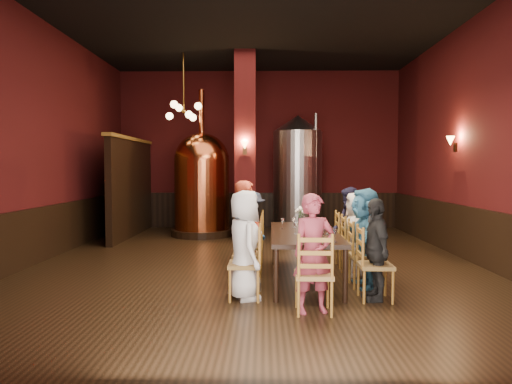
{
  "coord_description": "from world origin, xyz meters",
  "views": [
    {
      "loc": [
        0.15,
        -8.22,
        1.71
      ],
      "look_at": [
        0.0,
        0.2,
        1.27
      ],
      "focal_mm": 32.0,
      "sensor_mm": 36.0,
      "label": 1
    }
  ],
  "objects_px": {
    "person_1": "(247,233)",
    "copper_kettle": "(202,183)",
    "steel_vessel": "(298,174)",
    "dining_table": "(304,236)",
    "person_0": "(245,245)",
    "person_2": "(249,233)",
    "rose_vase": "(301,213)"
  },
  "relations": [
    {
      "from": "person_1",
      "to": "copper_kettle",
      "type": "relative_size",
      "value": 0.42
    },
    {
      "from": "copper_kettle",
      "to": "steel_vessel",
      "type": "relative_size",
      "value": 1.18
    },
    {
      "from": "dining_table",
      "to": "person_0",
      "type": "relative_size",
      "value": 1.69
    },
    {
      "from": "person_2",
      "to": "steel_vessel",
      "type": "height_order",
      "value": "steel_vessel"
    },
    {
      "from": "person_2",
      "to": "person_0",
      "type": "bearing_deg",
      "value": -179.83
    },
    {
      "from": "person_0",
      "to": "person_2",
      "type": "xyz_separation_m",
      "value": [
        0.02,
        1.33,
        -0.03
      ]
    },
    {
      "from": "dining_table",
      "to": "rose_vase",
      "type": "xyz_separation_m",
      "value": [
        0.02,
        0.84,
        0.27
      ]
    },
    {
      "from": "dining_table",
      "to": "rose_vase",
      "type": "height_order",
      "value": "rose_vase"
    },
    {
      "from": "dining_table",
      "to": "person_1",
      "type": "relative_size",
      "value": 1.57
    },
    {
      "from": "person_1",
      "to": "rose_vase",
      "type": "bearing_deg",
      "value": -19.89
    },
    {
      "from": "person_2",
      "to": "steel_vessel",
      "type": "distance_m",
      "value": 5.13
    },
    {
      "from": "person_0",
      "to": "rose_vase",
      "type": "height_order",
      "value": "person_0"
    },
    {
      "from": "person_0",
      "to": "copper_kettle",
      "type": "height_order",
      "value": "copper_kettle"
    },
    {
      "from": "person_1",
      "to": "person_0",
      "type": "bearing_deg",
      "value": -163.54
    },
    {
      "from": "person_1",
      "to": "person_2",
      "type": "height_order",
      "value": "person_1"
    },
    {
      "from": "steel_vessel",
      "to": "rose_vase",
      "type": "height_order",
      "value": "steel_vessel"
    },
    {
      "from": "person_1",
      "to": "rose_vase",
      "type": "xyz_separation_m",
      "value": [
        0.87,
        1.15,
        0.19
      ]
    },
    {
      "from": "dining_table",
      "to": "person_1",
      "type": "height_order",
      "value": "person_1"
    },
    {
      "from": "steel_vessel",
      "to": "person_2",
      "type": "bearing_deg",
      "value": -102.95
    },
    {
      "from": "person_0",
      "to": "rose_vase",
      "type": "bearing_deg",
      "value": -41.44
    },
    {
      "from": "person_0",
      "to": "person_2",
      "type": "bearing_deg",
      "value": -16.39
    },
    {
      "from": "dining_table",
      "to": "copper_kettle",
      "type": "bearing_deg",
      "value": 116.1
    },
    {
      "from": "person_0",
      "to": "person_2",
      "type": "relative_size",
      "value": 1.05
    },
    {
      "from": "person_1",
      "to": "rose_vase",
      "type": "distance_m",
      "value": 1.46
    },
    {
      "from": "steel_vessel",
      "to": "rose_vase",
      "type": "relative_size",
      "value": 9.81
    },
    {
      "from": "dining_table",
      "to": "steel_vessel",
      "type": "bearing_deg",
      "value": 87.68
    },
    {
      "from": "person_0",
      "to": "rose_vase",
      "type": "distance_m",
      "value": 2.04
    },
    {
      "from": "person_1",
      "to": "steel_vessel",
      "type": "bearing_deg",
      "value": 5.72
    },
    {
      "from": "dining_table",
      "to": "rose_vase",
      "type": "bearing_deg",
      "value": 89.47
    },
    {
      "from": "person_1",
      "to": "copper_kettle",
      "type": "xyz_separation_m",
      "value": [
        -1.33,
        4.94,
        0.58
      ]
    },
    {
      "from": "person_1",
      "to": "person_2",
      "type": "distance_m",
      "value": 0.67
    },
    {
      "from": "dining_table",
      "to": "steel_vessel",
      "type": "distance_m",
      "value": 5.35
    }
  ]
}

